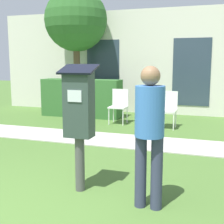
{
  "coord_description": "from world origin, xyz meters",
  "views": [
    {
      "loc": [
        2.17,
        -2.21,
        1.63
      ],
      "look_at": [
        1.03,
        1.13,
        1.05
      ],
      "focal_mm": 50.0,
      "sensor_mm": 36.0,
      "label": 1
    }
  ],
  "objects": [
    {
      "name": "sidewalk",
      "position": [
        0.0,
        3.75,
        0.01
      ],
      "size": [
        12.0,
        1.1,
        0.02
      ],
      "color": "#B7B2A8",
      "rests_on": "ground"
    },
    {
      "name": "building_facade",
      "position": [
        0.0,
        7.49,
        1.6
      ],
      "size": [
        10.0,
        0.26,
        3.2
      ],
      "color": "silver",
      "rests_on": "ground"
    },
    {
      "name": "hedge_row",
      "position": [
        -1.64,
        6.17,
        0.55
      ],
      "size": [
        2.38,
        0.6,
        1.1
      ],
      "color": "#33662D",
      "rests_on": "ground"
    },
    {
      "name": "outdoor_chair_left",
      "position": [
        -0.27,
        5.55,
        0.53
      ],
      "size": [
        0.44,
        0.44,
        0.9
      ],
      "rotation": [
        0.0,
        0.0,
        -0.34
      ],
      "color": "white",
      "rests_on": "ground"
    },
    {
      "name": "tree",
      "position": [
        -2.01,
        6.68,
        2.84
      ],
      "size": [
        1.9,
        1.9,
        3.82
      ],
      "color": "brown",
      "rests_on": "ground"
    },
    {
      "name": "outdoor_chair_middle",
      "position": [
        1.03,
        5.39,
        0.53
      ],
      "size": [
        0.44,
        0.44,
        0.9
      ],
      "rotation": [
        0.0,
        0.0,
        -0.34
      ],
      "color": "white",
      "rests_on": "ground"
    },
    {
      "name": "person_standing",
      "position": [
        1.49,
        1.04,
        0.93
      ],
      "size": [
        0.32,
        0.32,
        1.58
      ],
      "rotation": [
        0.0,
        0.0,
        0.65
      ],
      "color": "#333851",
      "rests_on": "ground"
    },
    {
      "name": "parking_meter",
      "position": [
        0.57,
        1.22,
        1.02
      ],
      "size": [
        0.44,
        0.31,
        1.59
      ],
      "color": "#4C4C4C",
      "rests_on": "ground"
    }
  ]
}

